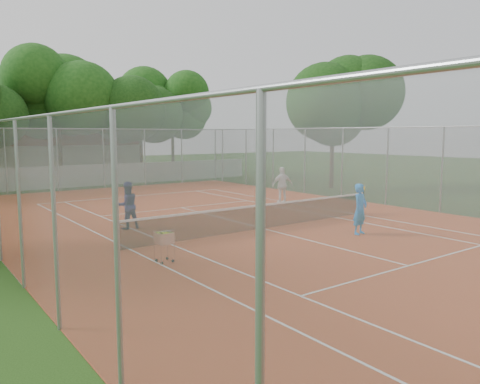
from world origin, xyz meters
TOP-DOWN VIEW (x-y plane):
  - ground at (0.00, 0.00)m, footprint 120.00×120.00m
  - court_pad at (0.00, 0.00)m, footprint 18.00×34.00m
  - court_lines at (0.00, 0.00)m, footprint 10.98×23.78m
  - tennis_net at (0.00, 0.00)m, footprint 11.88×0.10m
  - perimeter_fence at (0.00, 0.00)m, footprint 18.00×34.00m
  - boundary_wall at (0.00, 19.00)m, footprint 26.00×0.30m
  - clubhouse at (-2.00, 29.00)m, footprint 16.40×9.00m
  - tropical_trees at (0.00, 22.00)m, footprint 29.00×19.00m
  - player_near at (2.23, -2.86)m, footprint 0.75×0.56m
  - player_far_left at (-4.22, 3.08)m, footprint 0.90×0.70m
  - player_far_right at (5.04, 4.57)m, footprint 1.22×0.81m
  - ball_hopper at (-5.29, -2.05)m, footprint 0.51×0.51m

SIDE VIEW (x-z plane):
  - ground at x=0.00m, z-range 0.00..0.00m
  - court_pad at x=0.00m, z-range 0.00..0.02m
  - court_lines at x=0.00m, z-range 0.02..0.03m
  - ball_hopper at x=-5.29m, z-range 0.02..0.98m
  - tennis_net at x=0.00m, z-range 0.02..1.00m
  - boundary_wall at x=0.00m, z-range 0.00..1.50m
  - player_far_left at x=-4.22m, z-range 0.02..1.85m
  - player_near at x=2.23m, z-range 0.02..1.87m
  - player_far_right at x=5.04m, z-range 0.02..1.95m
  - perimeter_fence at x=0.00m, z-range 0.00..4.00m
  - clubhouse at x=-2.00m, z-range 0.00..4.40m
  - tropical_trees at x=0.00m, z-range 0.00..10.00m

